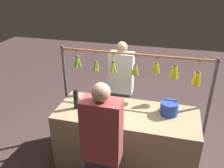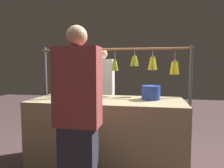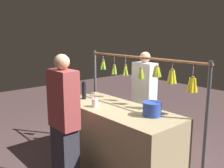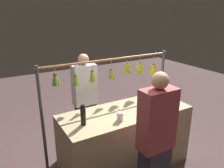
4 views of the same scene
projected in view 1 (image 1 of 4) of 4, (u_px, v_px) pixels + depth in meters
The scene contains 8 objects.
ground_plane at pixel (125, 165), 3.54m from camera, with size 12.00×12.00×0.00m, color #4B3737.
market_counter at pixel (126, 140), 3.34m from camera, with size 1.87×0.75×0.92m, color tan.
display_rack at pixel (139, 80), 3.40m from camera, with size 2.18×0.13×1.61m.
water_bottle at pixel (76, 100), 3.18m from camera, with size 0.07×0.07×0.27m.
blue_bucket at pixel (169, 108), 3.07m from camera, with size 0.23×0.23×0.17m, color #2943AC.
drink_cup at pixel (106, 114), 3.00m from camera, with size 0.08×0.08×0.16m.
vendor_person at pixel (121, 89), 3.99m from camera, with size 0.38×0.21×1.61m.
customer_person at pixel (102, 155), 2.55m from camera, with size 0.40×0.22×1.68m.
Camera 1 is at (-0.48, 2.63, 2.62)m, focal length 38.44 mm.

